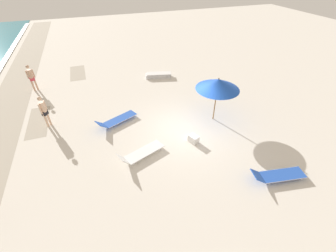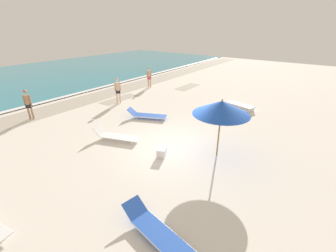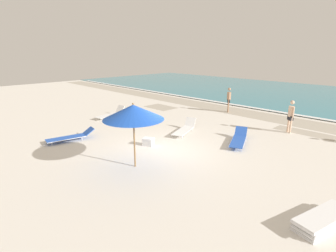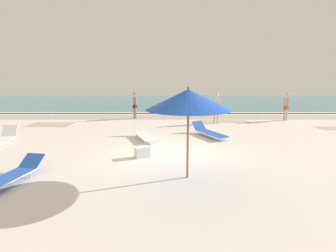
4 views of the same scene
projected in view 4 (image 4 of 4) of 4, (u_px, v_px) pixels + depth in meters
name	position (u px, v px, depth m)	size (l,w,h in m)	color
ground_plane	(171.00, 160.00, 8.98)	(60.00, 60.00, 0.16)	silver
ocean_water	(169.00, 102.00, 29.10)	(60.00, 19.12, 0.07)	teal
beach_umbrella	(188.00, 100.00, 6.80)	(2.24, 2.24, 2.47)	olive
sun_lounger_under_umbrella	(8.00, 176.00, 6.72)	(0.98, 2.34, 0.49)	blue
sun_lounger_beside_umbrella	(208.00, 132.00, 12.20)	(1.50, 2.32, 0.55)	blue
sun_lounger_near_water_left	(1.00, 139.00, 10.64)	(0.98, 2.27, 0.63)	white
sun_lounger_near_water_right	(144.00, 134.00, 11.59)	(1.34, 2.27, 0.62)	white
beachgoer_wading_adult	(216.00, 107.00, 15.46)	(0.39, 0.32, 1.76)	beige
beachgoer_shoreline_child	(134.00, 103.00, 17.29)	(0.32, 0.39, 1.76)	#A37A5B
beachgoer_strolling_adult	(286.00, 105.00, 16.57)	(0.27, 0.44, 1.76)	tan
cooler_box	(142.00, 152.00, 8.97)	(0.60, 0.52, 0.37)	white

